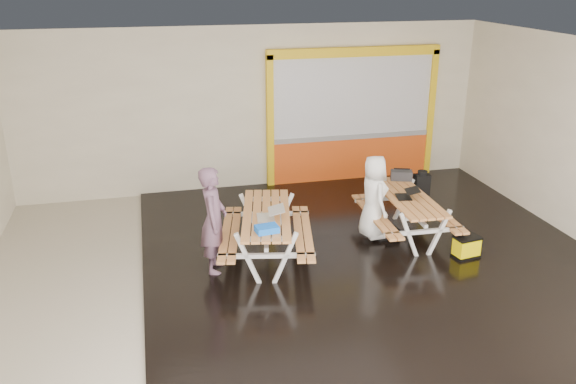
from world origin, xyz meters
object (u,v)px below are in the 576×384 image
object	(u,v)px
laptop_right	(407,195)
fluke_bag	(466,247)
person_right	(374,197)
picnic_table_left	(267,224)
backpack	(422,183)
blue_pouch	(267,229)
laptop_left	(270,215)
dark_case	(386,232)
picnic_table_right	(407,206)
person_left	(213,220)
toolbox	(401,175)

from	to	relation	value
laptop_right	fluke_bag	xyz separation A→B (m)	(0.69, -0.95, -0.65)
person_right	picnic_table_left	bearing A→B (deg)	96.20
picnic_table_left	backpack	xyz separation A→B (m)	(3.22, 1.01, 0.09)
blue_pouch	person_right	bearing A→B (deg)	25.89
laptop_right	blue_pouch	xyz separation A→B (m)	(-2.69, -0.94, 0.04)
laptop_left	dark_case	bearing A→B (deg)	14.04
dark_case	blue_pouch	bearing A→B (deg)	-156.13
backpack	dark_case	size ratio (longest dim) A/B	1.15
picnic_table_left	dark_case	distance (m)	2.33
laptop_right	dark_case	xyz separation A→B (m)	(-0.30, 0.12, -0.74)
picnic_table_left	picnic_table_right	bearing A→B (deg)	6.06
person_left	laptop_right	world-z (taller)	person_left
person_right	blue_pouch	distance (m)	2.34
person_left	person_right	distance (m)	2.88
fluke_bag	picnic_table_left	bearing A→B (deg)	167.22
laptop_right	person_right	bearing A→B (deg)	172.20
laptop_left	toolbox	world-z (taller)	toolbox
picnic_table_right	backpack	size ratio (longest dim) A/B	4.39
laptop_left	fluke_bag	size ratio (longest dim) A/B	1.04
person_left	person_right	xyz separation A→B (m)	(2.84, 0.48, -0.05)
fluke_bag	blue_pouch	bearing A→B (deg)	179.85
laptop_right	fluke_bag	size ratio (longest dim) A/B	0.97
toolbox	picnic_table_right	bearing A→B (deg)	-105.96
person_right	toolbox	size ratio (longest dim) A/B	3.36
person_left	backpack	distance (m)	4.27
picnic_table_left	laptop_left	distance (m)	0.35
person_left	person_right	world-z (taller)	person_left
picnic_table_right	laptop_right	size ratio (longest dim) A/B	4.72
picnic_table_right	dark_case	bearing A→B (deg)	170.85
toolbox	dark_case	bearing A→B (deg)	-127.09
person_left	laptop_left	xyz separation A→B (m)	(0.88, -0.05, 0.02)
picnic_table_right	person_right	distance (m)	0.67
dark_case	laptop_left	bearing A→B (deg)	-165.96
person_right	fluke_bag	size ratio (longest dim) A/B	3.21
person_left	toolbox	size ratio (longest dim) A/B	3.93
picnic_table_left	picnic_table_right	world-z (taller)	picnic_table_left
person_right	backpack	distance (m)	1.45
person_right	blue_pouch	xyz separation A→B (m)	(-2.10, -1.02, 0.05)
person_right	dark_case	xyz separation A→B (m)	(0.29, 0.04, -0.73)
toolbox	dark_case	world-z (taller)	toolbox
picnic_table_right	laptop_right	world-z (taller)	laptop_right
backpack	picnic_table_right	bearing A→B (deg)	-130.30
picnic_table_right	laptop_left	xyz separation A→B (m)	(-2.59, -0.50, 0.29)
picnic_table_left	laptop_right	world-z (taller)	laptop_right
picnic_table_right	person_right	xyz separation A→B (m)	(-0.63, 0.02, 0.23)
person_left	dark_case	distance (m)	3.26
person_right	fluke_bag	bearing A→B (deg)	-131.18
picnic_table_right	person_right	world-z (taller)	person_right
blue_pouch	toolbox	size ratio (longest dim) A/B	0.76
person_left	fluke_bag	distance (m)	4.21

